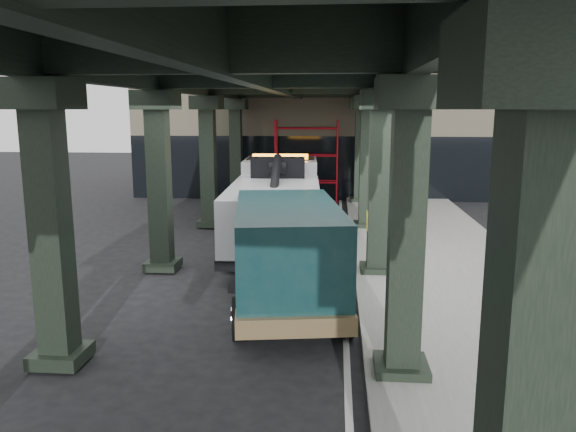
% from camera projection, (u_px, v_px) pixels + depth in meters
% --- Properties ---
extents(ground, '(90.00, 90.00, 0.00)m').
position_uv_depth(ground, '(274.00, 297.00, 13.68)').
color(ground, black).
rests_on(ground, ground).
extents(sidewalk, '(5.00, 40.00, 0.15)m').
position_uv_depth(sidewalk, '(447.00, 275.00, 15.25)').
color(sidewalk, gray).
rests_on(sidewalk, ground).
extents(lane_stripe, '(0.12, 38.00, 0.01)m').
position_uv_depth(lane_stripe, '(343.00, 275.00, 15.50)').
color(lane_stripe, silver).
rests_on(lane_stripe, ground).
extents(viaduct, '(7.40, 32.00, 6.40)m').
position_uv_depth(viaduct, '(267.00, 72.00, 14.65)').
color(viaduct, black).
rests_on(viaduct, ground).
extents(building, '(22.00, 10.00, 8.00)m').
position_uv_depth(building, '(346.00, 118.00, 32.34)').
color(building, '#C6B793').
rests_on(building, ground).
extents(scaffolding, '(3.08, 0.88, 4.00)m').
position_uv_depth(scaffolding, '(307.00, 159.00, 27.62)').
color(scaffolding, red).
rests_on(scaffolding, ground).
extents(tow_truck, '(3.16, 9.50, 3.07)m').
position_uv_depth(tow_truck, '(278.00, 202.00, 18.47)').
color(tow_truck, black).
rests_on(tow_truck, ground).
extents(towed_van, '(3.18, 6.29, 2.44)m').
position_uv_depth(towed_van, '(287.00, 251.00, 12.84)').
color(towed_van, '#0F3538').
rests_on(towed_van, ground).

